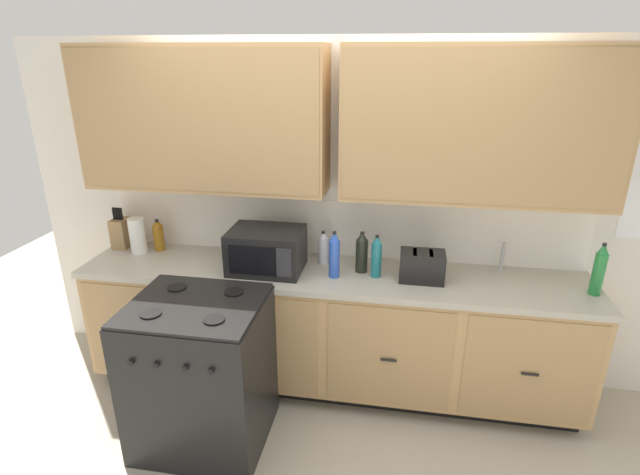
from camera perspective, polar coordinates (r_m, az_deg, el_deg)
The scene contains 15 objects.
ground_plane at distance 3.49m, azimuth 0.30°, elevation -19.69°, with size 8.36×8.36×0.00m, color #B2A893.
wall_unit at distance 3.20m, azimuth 1.90°, elevation 9.30°, with size 4.55×0.40×2.37m.
counter_run at distance 3.45m, azimuth 1.20°, elevation -10.64°, with size 3.38×0.64×0.90m.
stove_range at distance 3.11m, azimuth -13.68°, elevation -15.09°, with size 0.76×0.68×0.95m.
microwave at distance 3.24m, azimuth -6.28°, elevation -1.47°, with size 0.48×0.37×0.28m.
toaster at distance 3.16m, azimuth 11.83°, elevation -3.30°, with size 0.28×0.18×0.19m.
knife_block at distance 3.89m, azimuth -22.21°, elevation 0.54°, with size 0.11×0.14×0.31m.
sink_faucet at distance 3.44m, azimuth 20.52°, elevation -2.13°, with size 0.02×0.02×0.20m, color #B2B5BA.
paper_towel_roll at distance 3.74m, azimuth -20.53°, elevation 0.22°, with size 0.12×0.12×0.26m, color white.
bottle_teal at distance 3.15m, azimuth 6.61°, elevation -2.23°, with size 0.07×0.07×0.28m.
bottle_green at distance 3.33m, azimuth 29.82°, elevation -3.29°, with size 0.07×0.07×0.33m.
bottle_blue at distance 3.12m, azimuth 1.68°, elevation -2.06°, with size 0.07×0.07×0.31m.
bottle_dark at distance 3.21m, azimuth 4.90°, elevation -1.75°, with size 0.08×0.08×0.28m.
bottle_clear at distance 3.33m, azimuth 0.38°, elevation -1.19°, with size 0.07×0.07×0.23m.
bottle_amber at distance 3.75m, azimuth -18.35°, elevation 0.26°, with size 0.08×0.08×0.23m.
Camera 1 is at (0.44, -2.61, 2.27)m, focal length 27.39 mm.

